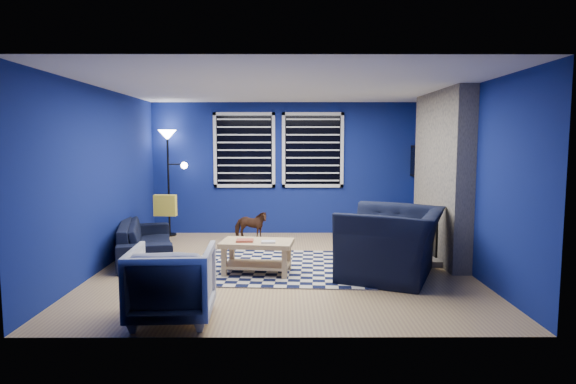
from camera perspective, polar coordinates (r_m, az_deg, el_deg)
The scene contains 18 objects.
floor at distance 6.91m, azimuth -0.60°, elevation -8.77°, with size 5.00×5.00×0.00m, color tan.
ceiling at distance 6.72m, azimuth -0.62°, elevation 12.31°, with size 5.00×5.00×0.00m, color white.
wall_back at distance 9.20m, azimuth -0.50°, elevation 2.81°, with size 5.00×5.00×0.00m, color navy.
wall_left at distance 7.17m, azimuth -21.03°, elevation 1.51°, with size 5.00×5.00×0.00m, color navy.
wall_right at distance 7.13m, azimuth 19.91°, elevation 1.53°, with size 5.00×5.00×0.00m, color navy.
fireplace at distance 7.56m, azimuth 17.59°, elevation 1.44°, with size 0.65×2.00×2.50m.
window_left at distance 9.18m, azimuth -5.20°, elevation 4.97°, with size 1.17×0.06×1.42m.
window_right at distance 9.16m, azimuth 2.96°, elevation 4.98°, with size 1.17×0.06×1.42m.
tv at distance 9.01m, azimuth 15.26°, elevation 3.49°, with size 0.07×1.00×0.58m.
rug at distance 6.84m, azimuth -1.00°, elevation -8.85°, with size 2.50×2.00×0.02m, color black.
sofa at distance 7.61m, azimuth -16.51°, elevation -5.51°, with size 0.74×1.89×0.55m, color black.
armchair_big at distance 6.43m, azimuth 12.20°, elevation -5.92°, with size 1.20×1.38×0.90m, color black.
armchair_bent at distance 4.97m, azimuth -13.59°, elevation -10.43°, with size 0.79×0.82×0.74m, color gray.
rocking_horse at distance 8.35m, azimuth -4.45°, elevation -3.95°, with size 0.60×0.27×0.50m, color #462D16.
coffee_table at distance 6.45m, azimuth -3.70°, elevation -6.89°, with size 1.00×0.66×0.47m.
cabinet at distance 8.90m, azimuth 11.99°, elevation -3.94°, with size 0.62×0.48×0.55m.
floor_lamp at distance 9.19m, azimuth -13.95°, elevation 4.93°, with size 0.54×0.33×1.97m.
throw_pillow at distance 8.09m, azimuth -14.35°, elevation -1.55°, with size 0.36×0.11×0.35m, color gold.
Camera 1 is at (0.05, -6.68, 1.76)m, focal length 30.00 mm.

